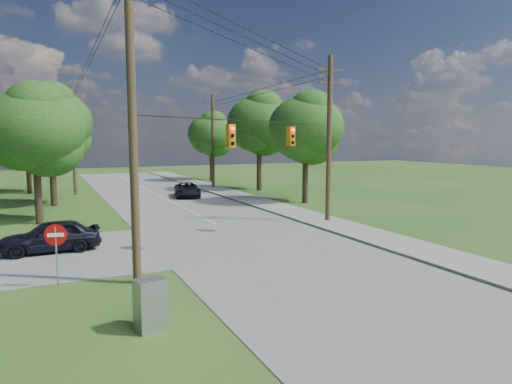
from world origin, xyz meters
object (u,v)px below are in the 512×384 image
car_cross_dark (51,236)px  control_cabinet (151,305)px  car_main_north (187,190)px  pole_north_e (213,140)px  do_not_enter_sign (56,242)px  pole_sw (132,114)px  pole_ne (329,137)px  pole_north_w (73,141)px

car_cross_dark → control_cabinet: bearing=10.9°
car_main_north → control_cabinet: (-9.18, -27.73, 0.06)m
pole_north_e → do_not_enter_sign: bearing=-119.2°
pole_north_e → pole_sw: bearing=-114.5°
pole_north_e → car_cross_dark: (-16.33, -23.19, -4.34)m
pole_ne → control_cabinet: bearing=-139.2°
pole_north_w → car_main_north: bearing=-34.4°
pole_ne → control_cabinet: pole_ne is taller
car_cross_dark → car_main_north: (11.59, 16.92, -0.11)m
pole_ne → car_cross_dark: (-16.33, -1.19, -4.68)m
pole_sw → pole_north_e: (13.50, 29.60, -1.10)m
car_cross_dark → pole_ne: bearing=92.5°
pole_sw → pole_ne: size_ratio=1.14×
pole_ne → car_cross_dark: pole_ne is taller
pole_north_w → control_cabinet: 34.28m
pole_north_e → control_cabinet: bearing=-112.3°
pole_north_w → car_main_north: 11.96m
pole_north_e → car_main_north: size_ratio=2.14×
pole_north_e → car_cross_dark: size_ratio=2.26×
pole_north_e → do_not_enter_sign: size_ratio=4.25×
pole_sw → car_cross_dark: bearing=113.9°
pole_north_e → car_main_north: pole_north_e is taller
pole_ne → car_cross_dark: size_ratio=2.37×
car_main_north → pole_north_w: bearing=157.5°
pole_north_w → pole_north_e: bearing=0.0°
car_main_north → do_not_enter_sign: do_not_enter_sign is taller
pole_ne → do_not_enter_sign: pole_ne is taller
pole_ne → control_cabinet: (-13.92, -12.00, -4.73)m
pole_ne → car_main_north: 17.11m
do_not_enter_sign → car_main_north: bearing=77.7°
car_cross_dark → control_cabinet: (2.41, -10.81, -0.05)m
pole_north_w → pole_ne: bearing=-57.7°
car_main_north → do_not_enter_sign: bearing=-104.8°
car_cross_dark → control_cabinet: 11.07m
control_cabinet → do_not_enter_sign: 5.58m
pole_sw → pole_north_e: bearing=65.5°
control_cabinet → do_not_enter_sign: bearing=101.0°
pole_north_w → do_not_enter_sign: bearing=-94.5°
pole_sw → car_main_north: size_ratio=2.57×
car_main_north → do_not_enter_sign: size_ratio=1.99×
pole_north_e → do_not_enter_sign: 33.40m
car_cross_dark → car_main_north: bearing=143.9°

